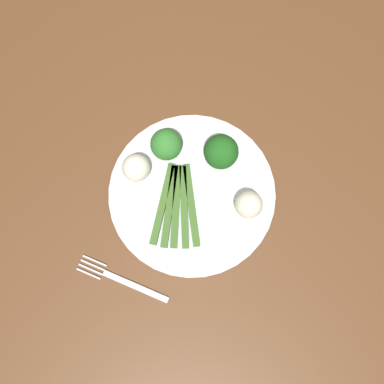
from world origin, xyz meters
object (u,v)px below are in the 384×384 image
Objects in this scene: cauliflower_front at (136,168)px; broccoli_right at (166,145)px; broccoli_back at (221,152)px; dining_table at (203,185)px; asparagus_bundle at (177,206)px; cauliflower_near_fork at (249,205)px; fork at (122,280)px; plate at (192,194)px.

broccoli_right is at bearing -17.84° from cauliflower_front.
cauliflower_front is (-0.06, 0.02, -0.01)m from broccoli_right.
broccoli_back is at bearing -62.07° from broccoli_right.
broccoli_right is (-0.01, 0.07, 0.15)m from dining_table.
broccoli_back reaches higher than asparagus_bundle.
dining_table is at bearing 146.16° from asparagus_bundle.
cauliflower_near_fork is at bearing -115.19° from broccoli_back.
broccoli_back reaches higher than fork.
plate is 0.10m from broccoli_right.
asparagus_bundle is at bearing -133.19° from broccoli_right.
cauliflower_front reaches higher than plate.
broccoli_right is 0.17m from cauliflower_near_fork.
plate is 0.11m from cauliflower_front.
cauliflower_near_fork is 0.25m from fork.
dining_table is 8.89× the size of asparagus_bundle.
asparagus_bundle is (-0.04, 0.01, 0.01)m from plate.
dining_table is 18.41× the size of broccoli_back.
broccoli_right is 0.41× the size of fork.
cauliflower_front reaches higher than dining_table.
plate reaches higher than dining_table.
cauliflower_near_fork reaches higher than fork.
dining_table is 0.11m from plate.
broccoli_right is (0.03, 0.08, 0.05)m from plate.
asparagus_bundle is 0.10m from cauliflower_front.
asparagus_bundle is 0.16m from fork.
plate is 0.09m from broccoli_back.
broccoli_back is at bearing 64.81° from cauliflower_near_fork.
broccoli_back reaches higher than plate.
cauliflower_front is (-0.06, 0.19, 0.00)m from cauliflower_near_fork.
dining_table is 0.17m from cauliflower_near_fork.
broccoli_right is at bearing -85.78° from fork.
broccoli_back is 1.49× the size of cauliflower_front.
fork is (-0.24, -0.00, 0.10)m from dining_table.
fork is at bearing 156.86° from cauliflower_near_fork.
asparagus_bundle is at bearing 175.40° from broccoli_back.
broccoli_right is 0.07m from cauliflower_front.
asparagus_bundle is 0.92× the size of fork.
dining_table is 0.14m from asparagus_bundle.
asparagus_bundle is 0.11m from broccoli_right.
broccoli_back is 1.53× the size of cauliflower_near_fork.
broccoli_back reaches higher than cauliflower_front.
cauliflower_front is at bearing -129.53° from asparagus_bundle.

